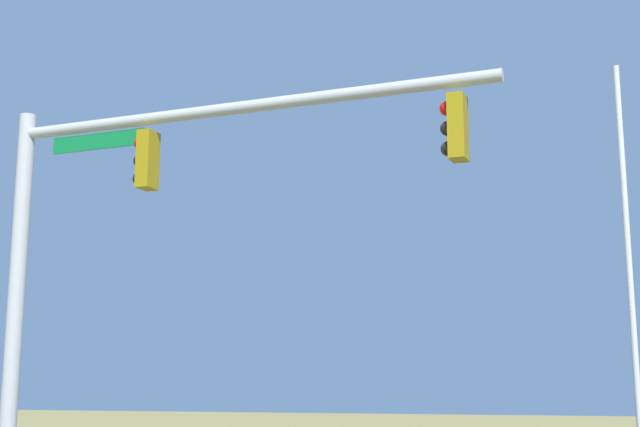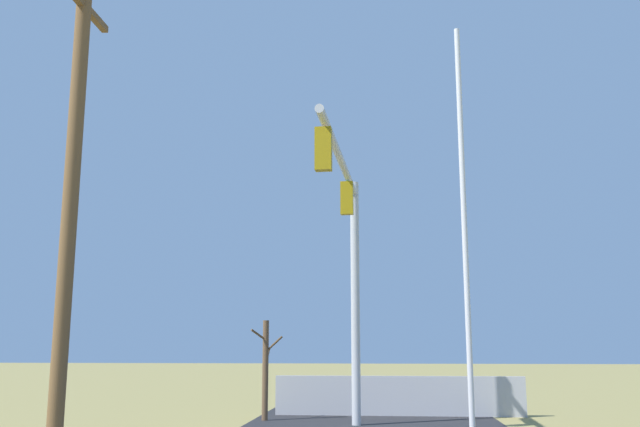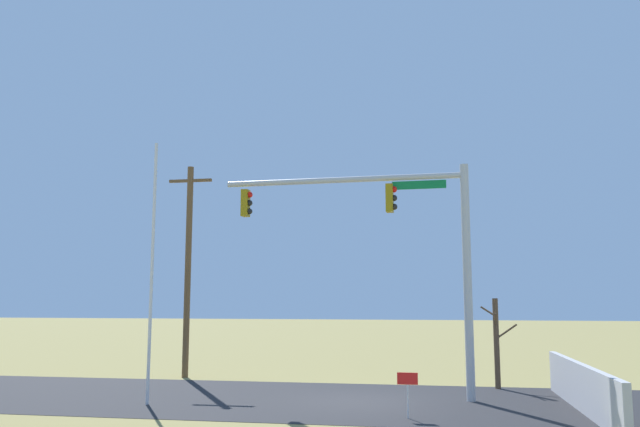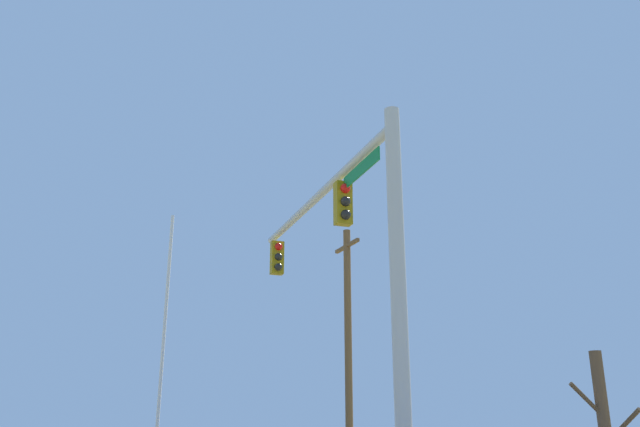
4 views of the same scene
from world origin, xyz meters
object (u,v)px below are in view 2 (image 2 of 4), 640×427
(bare_tree, at_px, (265,368))
(open_sign, at_px, (471,400))
(flagpole, at_px, (465,247))
(utility_pole, at_px, (70,211))
(signal_mast, at_px, (348,241))

(bare_tree, bearing_deg, open_sign, -115.50)
(flagpole, xyz_separation_m, bare_tree, (10.98, 5.39, -2.42))
(flagpole, relative_size, utility_pole, 0.93)
(utility_pole, xyz_separation_m, bare_tree, (12.40, -1.21, -2.92))
(signal_mast, relative_size, open_sign, 6.91)
(flagpole, relative_size, bare_tree, 2.54)
(signal_mast, bearing_deg, open_sign, -85.06)
(utility_pole, xyz_separation_m, open_sign, (9.39, -7.53, -3.69))
(flagpole, xyz_separation_m, utility_pole, (-1.43, 6.59, 0.49))
(flagpole, bearing_deg, signal_mast, 17.67)
(signal_mast, xyz_separation_m, open_sign, (0.29, -3.38, -4.48))
(signal_mast, height_order, open_sign, signal_mast)
(flagpole, distance_m, open_sign, 8.63)
(signal_mast, xyz_separation_m, utility_pole, (-9.10, 4.15, -0.79))
(utility_pole, height_order, open_sign, utility_pole)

